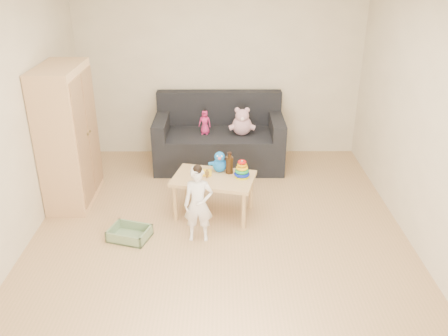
{
  "coord_description": "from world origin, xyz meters",
  "views": [
    {
      "loc": [
        0.03,
        -4.38,
        2.8
      ],
      "look_at": [
        0.05,
        0.25,
        0.65
      ],
      "focal_mm": 38.0,
      "sensor_mm": 36.0,
      "label": 1
    }
  ],
  "objects_px": {
    "sofa": "(219,149)",
    "toddler": "(198,205)",
    "wardrobe": "(68,136)",
    "play_table": "(214,196)"
  },
  "relations": [
    {
      "from": "sofa",
      "to": "toddler",
      "type": "xyz_separation_m",
      "value": [
        -0.2,
        -1.88,
        0.16
      ]
    },
    {
      "from": "wardrobe",
      "to": "sofa",
      "type": "relative_size",
      "value": 0.93
    },
    {
      "from": "sofa",
      "to": "toddler",
      "type": "bearing_deg",
      "value": -96.17
    },
    {
      "from": "play_table",
      "to": "toddler",
      "type": "distance_m",
      "value": 0.57
    },
    {
      "from": "sofa",
      "to": "play_table",
      "type": "distance_m",
      "value": 1.37
    },
    {
      "from": "wardrobe",
      "to": "play_table",
      "type": "xyz_separation_m",
      "value": [
        1.69,
        -0.37,
        -0.59
      ]
    },
    {
      "from": "wardrobe",
      "to": "toddler",
      "type": "xyz_separation_m",
      "value": [
        1.55,
        -0.89,
        -0.42
      ]
    },
    {
      "from": "wardrobe",
      "to": "toddler",
      "type": "bearing_deg",
      "value": -29.82
    },
    {
      "from": "wardrobe",
      "to": "sofa",
      "type": "bearing_deg",
      "value": 29.69
    },
    {
      "from": "wardrobe",
      "to": "play_table",
      "type": "relative_size",
      "value": 1.84
    }
  ]
}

